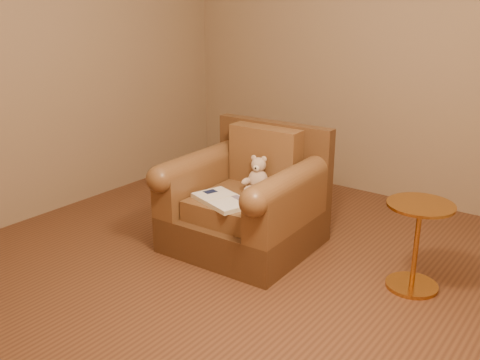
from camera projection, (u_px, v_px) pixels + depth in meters
The scene contains 6 objects.
floor at pixel (244, 273), 3.58m from camera, with size 4.00×4.00×0.00m, color brown.
room at pixel (244, 4), 3.02m from camera, with size 4.02×4.02×2.71m.
armchair at pixel (247, 202), 3.91m from camera, with size 1.00×0.95×0.87m.
teddy_bear at pixel (258, 177), 3.89m from camera, with size 0.19×0.22×0.26m.
guidebook at pixel (222, 200), 3.68m from camera, with size 0.48×0.37×0.03m.
side_table at pixel (416, 243), 3.31m from camera, with size 0.41×0.41×0.57m.
Camera 1 is at (1.89, -2.57, 1.75)m, focal length 40.00 mm.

